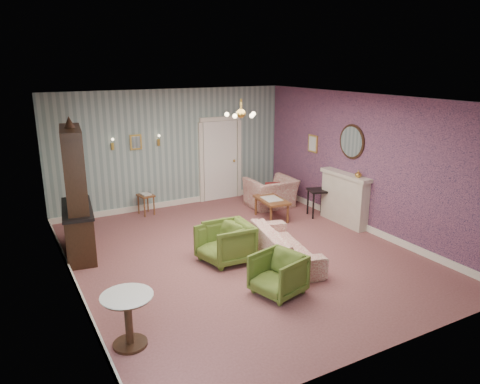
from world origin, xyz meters
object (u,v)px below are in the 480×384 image
coffee_table (271,209)px  olive_chair_a (278,272)px  olive_chair_b (222,241)px  olive_chair_c (229,241)px  sofa_chintz (284,240)px  dresser (75,189)px  pedestal_table (129,320)px  fireplace (344,199)px  side_table_black (318,203)px  wingback_chair (271,188)px

coffee_table → olive_chair_a: bearing=-121.0°
olive_chair_b → olive_chair_a: bearing=-5.3°
olive_chair_a → olive_chair_c: (-0.11, 1.44, 0.04)m
olive_chair_a → coffee_table: size_ratio=0.76×
sofa_chintz → dresser: 3.93m
olive_chair_c → pedestal_table: (-2.31, -1.67, -0.04)m
olive_chair_c → fireplace: 3.26m
fireplace → side_table_black: size_ratio=2.15×
fireplace → side_table_black: 0.75m
olive_chair_a → wingback_chair: (2.32, 3.83, 0.13)m
olive_chair_a → wingback_chair: size_ratio=0.65×
coffee_table → pedestal_table: bearing=-142.4°
olive_chair_b → pedestal_table: 2.81m
wingback_chair → pedestal_table: wingback_chair is taller
pedestal_table → fireplace: bearing=22.1°
olive_chair_a → pedestal_table: bearing=-100.0°
dresser → coffee_table: bearing=7.1°
olive_chair_b → coffee_table: size_ratio=0.80×
olive_chair_a → pedestal_table: (-2.42, -0.23, 0.00)m
dresser → olive_chair_c: bearing=-27.8°
fireplace → dresser: bearing=168.8°
side_table_black → fireplace: bearing=-72.6°
dresser → fireplace: (5.51, -1.09, -0.69)m
olive_chair_a → pedestal_table: 2.43m
olive_chair_b → olive_chair_c: (0.11, -0.08, 0.02)m
wingback_chair → coffee_table: bearing=58.9°
wingback_chair → side_table_black: 1.29m
olive_chair_b → olive_chair_c: olive_chair_c is taller
sofa_chintz → fireplace: size_ratio=1.43×
side_table_black → pedestal_table: bearing=-151.3°
coffee_table → pedestal_table: size_ratio=1.31×
coffee_table → fireplace: bearing=-39.5°
olive_chair_b → pedestal_table: olive_chair_b is taller
sofa_chintz → dresser: (-3.21, 2.09, 0.88)m
olive_chair_b → wingback_chair: (2.54, 2.31, 0.11)m
olive_chair_b → pedestal_table: bearing=-65.0°
fireplace → pedestal_table: (-5.51, -2.24, -0.22)m
olive_chair_a → coffee_table: bearing=133.6°
olive_chair_a → fireplace: bearing=107.7°
olive_chair_a → dresser: (-2.42, 3.10, 0.91)m
side_table_black → pedestal_table: (-5.30, -2.91, 0.04)m
olive_chair_b → wingback_chair: bearing=118.8°
sofa_chintz → olive_chair_c: bearing=76.4°
wingback_chair → fireplace: size_ratio=0.80×
fireplace → coffee_table: 1.67m
side_table_black → olive_chair_b: bearing=-159.5°
olive_chair_b → side_table_black: olive_chair_b is taller
sofa_chintz → wingback_chair: wingback_chair is taller
olive_chair_b → coffee_table: olive_chair_b is taller
wingback_chair → dresser: size_ratio=0.44×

